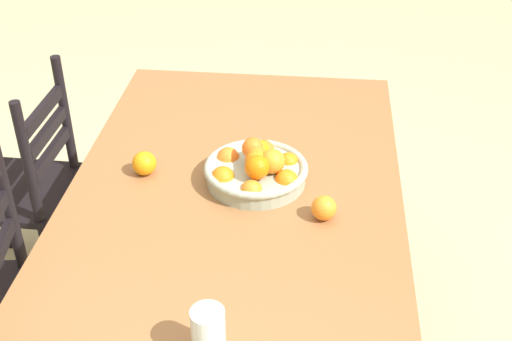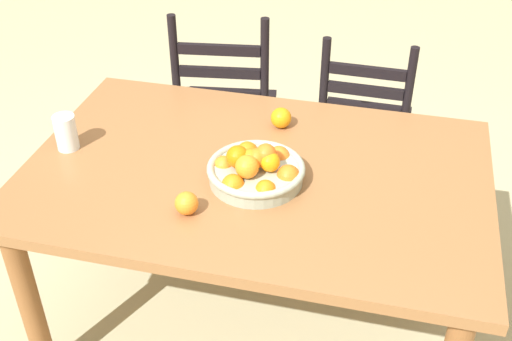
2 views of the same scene
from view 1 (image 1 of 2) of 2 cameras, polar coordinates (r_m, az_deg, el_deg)
dining_table at (r=2.11m, az=-1.67°, el=-3.18°), size 1.52×1.00×0.73m
chair_near_window at (r=2.67m, az=-18.82°, el=-1.52°), size 0.41×0.41×0.91m
fruit_bowl at (r=2.04m, az=0.04°, el=0.11°), size 0.31×0.31×0.13m
orange_loose_0 at (r=1.90m, az=5.74°, el=-3.15°), size 0.07×0.07×0.07m
orange_loose_1 at (r=2.10m, az=-9.38°, el=0.61°), size 0.08×0.08×0.08m
drinking_glass at (r=1.51m, az=-4.03°, el=-13.45°), size 0.08×0.08×0.12m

